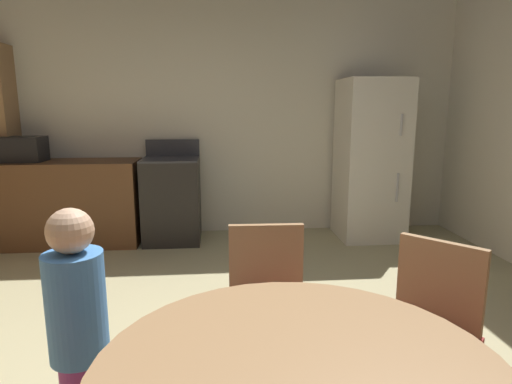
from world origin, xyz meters
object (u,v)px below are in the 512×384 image
oven_range (172,199)px  refrigerator (371,160)px  person_child (79,338)px  chair_north (268,303)px  chair_northeast (427,328)px  microwave (22,149)px

oven_range → refrigerator: 2.24m
refrigerator → person_child: 3.77m
chair_north → chair_northeast: bearing=66.7°
microwave → chair_north: bearing=-49.8°
oven_range → microwave: 1.62m
chair_northeast → person_child: bearing=-38.4°
refrigerator → person_child: refrigerator is taller
refrigerator → chair_north: (-1.46, -2.63, -0.38)m
refrigerator → microwave: bearing=179.2°
chair_north → person_child: size_ratio=0.80×
oven_range → chair_northeast: bearing=-64.8°
oven_range → person_child: bearing=-90.7°
refrigerator → chair_northeast: refrigerator is taller
oven_range → chair_north: oven_range is taller
microwave → person_child: size_ratio=0.40×
refrigerator → chair_north: refrigerator is taller
oven_range → microwave: microwave is taller
oven_range → chair_northeast: (1.41, -2.99, 0.03)m
refrigerator → chair_northeast: size_ratio=2.02×
person_child → refrigerator: bearing=88.6°
microwave → chair_north: microwave is taller
microwave → person_child: bearing=-64.2°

